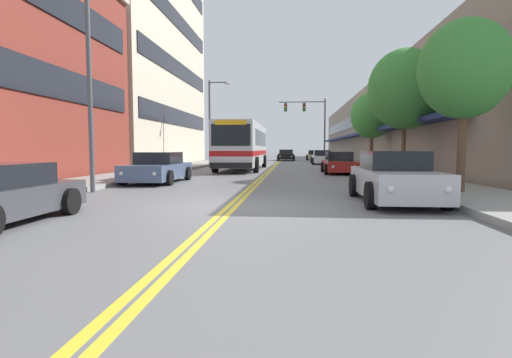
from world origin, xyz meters
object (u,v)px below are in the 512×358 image
object	(u,v)px
city_bus	(243,144)
car_champagne_parked_left_far	(236,157)
street_tree_right_far	(372,115)
street_lamp_left_far	(213,116)
street_tree_right_near	(465,70)
car_beige_parked_right_mid	(314,155)
traffic_signal_mast	(310,117)
street_lamp_left_near	(100,64)
street_tree_right_mid	(405,89)
car_silver_parked_right_foreground	(394,179)
car_black_moving_lead	(286,155)
car_slate_blue_parked_left_near	(158,168)
car_red_parked_right_end	(339,163)
car_white_parked_right_far	(322,158)

from	to	relation	value
city_bus	car_champagne_parked_left_far	size ratio (longest dim) A/B	2.67
street_tree_right_far	city_bus	bearing A→B (deg)	-168.13
street_lamp_left_far	street_tree_right_near	bearing A→B (deg)	-59.43
car_beige_parked_right_mid	traffic_signal_mast	size ratio (longest dim) A/B	0.61
street_lamp_left_near	street_tree_right_mid	world-z (taller)	street_lamp_left_near
car_silver_parked_right_foreground	car_black_moving_lead	xyz separation A→B (m)	(-3.64, 39.11, -0.03)
car_slate_blue_parked_left_near	car_silver_parked_right_foreground	bearing A→B (deg)	-33.54
car_beige_parked_right_mid	street_tree_right_mid	xyz separation A→B (m)	(2.87, -31.58, 3.92)
city_bus	car_black_moving_lead	xyz separation A→B (m)	(2.74, 21.84, -1.17)
city_bus	street_tree_right_near	xyz separation A→B (m)	(8.72, -15.87, 2.08)
traffic_signal_mast	street_lamp_left_far	world-z (taller)	traffic_signal_mast
car_champagne_parked_left_far	traffic_signal_mast	distance (m)	10.38
street_lamp_left_far	street_tree_right_mid	bearing A→B (deg)	-43.39
traffic_signal_mast	street_tree_right_mid	distance (m)	25.52
car_red_parked_right_end	traffic_signal_mast	distance (m)	22.19
car_white_parked_right_far	street_lamp_left_near	bearing A→B (deg)	-109.69
car_beige_parked_right_mid	street_tree_right_mid	size ratio (longest dim) A/B	0.69
car_slate_blue_parked_left_near	street_tree_right_near	size ratio (longest dim) A/B	0.91
car_black_moving_lead	street_lamp_left_far	size ratio (longest dim) A/B	0.69
car_slate_blue_parked_left_near	car_white_parked_right_far	distance (m)	23.49
car_slate_blue_parked_left_near	street_tree_right_near	distance (m)	12.41
car_beige_parked_right_mid	street_lamp_left_far	size ratio (longest dim) A/B	0.62
car_slate_blue_parked_left_near	street_tree_right_far	bearing A→B (deg)	48.63
car_black_moving_lead	street_tree_right_mid	bearing A→B (deg)	-77.57
car_champagne_parked_left_far	street_tree_right_near	xyz separation A→B (m)	(11.09, -28.38, 3.22)
car_red_parked_right_end	city_bus	bearing A→B (deg)	147.81
street_tree_right_mid	car_red_parked_right_end	bearing A→B (deg)	128.91
car_slate_blue_parked_left_near	street_lamp_left_near	distance (m)	5.57
traffic_signal_mast	street_tree_right_mid	world-z (taller)	traffic_signal_mast
car_white_parked_right_far	street_lamp_left_far	bearing A→B (deg)	-146.35
city_bus	street_tree_right_mid	size ratio (longest dim) A/B	1.83
street_lamp_left_near	street_tree_right_near	xyz separation A→B (m)	(11.62, -0.30, -0.46)
car_white_parked_right_far	car_black_moving_lead	distance (m)	12.06
car_black_moving_lead	traffic_signal_mast	world-z (taller)	traffic_signal_mast
car_white_parked_right_far	street_lamp_left_far	distance (m)	11.88
car_white_parked_right_far	traffic_signal_mast	bearing A→B (deg)	96.88
car_red_parked_right_end	street_tree_right_mid	xyz separation A→B (m)	(2.84, -3.52, 3.91)
street_tree_right_near	street_tree_right_mid	size ratio (longest dim) A/B	0.82
car_slate_blue_parked_left_near	car_champagne_parked_left_far	distance (m)	23.96
car_slate_blue_parked_left_near	street_lamp_left_near	bearing A→B (deg)	-96.91
street_tree_right_mid	street_lamp_left_far	bearing A→B (deg)	136.61
car_black_moving_lead	street_tree_right_mid	world-z (taller)	street_tree_right_mid
street_lamp_left_far	street_tree_right_near	distance (m)	23.15
street_lamp_left_far	street_lamp_left_near	bearing A→B (deg)	-89.56
traffic_signal_mast	street_lamp_left_near	distance (m)	34.32
car_white_parked_right_far	street_tree_right_mid	world-z (taller)	street_tree_right_mid
car_silver_parked_right_foreground	street_lamp_left_far	world-z (taller)	street_lamp_left_far
car_white_parked_right_far	street_lamp_left_near	world-z (taller)	street_lamp_left_near
street_tree_right_near	car_black_moving_lead	bearing A→B (deg)	99.01
car_champagne_parked_left_far	traffic_signal_mast	bearing A→B (deg)	33.52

